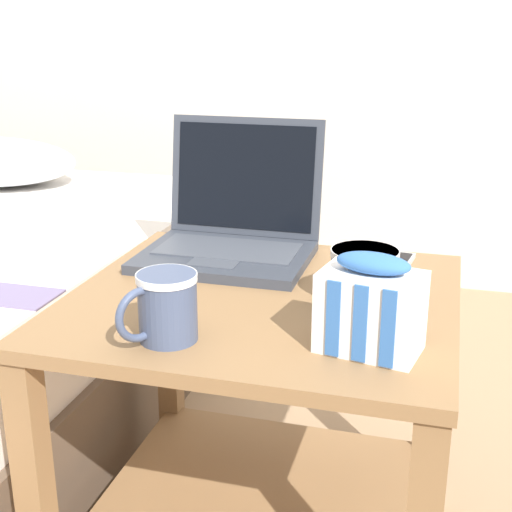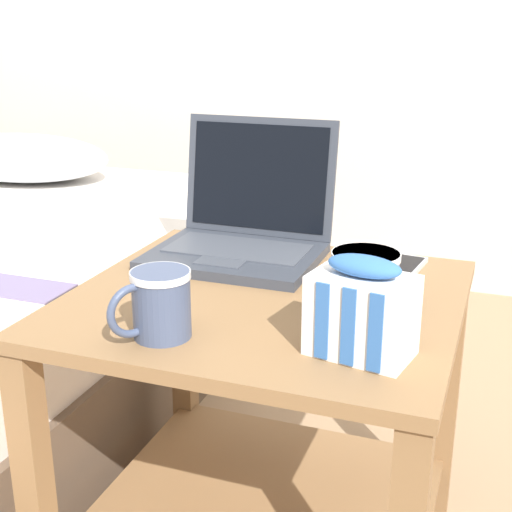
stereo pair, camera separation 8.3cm
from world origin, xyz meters
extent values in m
cube|color=olive|center=(0.00, 0.00, 0.53)|extent=(0.61, 0.58, 0.02)
cube|color=olive|center=(0.00, 0.00, 0.14)|extent=(0.57, 0.54, 0.02)
cube|color=olive|center=(-0.28, 0.26, 0.26)|extent=(0.04, 0.04, 0.52)
cube|color=olive|center=(0.28, 0.26, 0.26)|extent=(0.04, 0.04, 0.52)
cube|color=#333842|center=(-0.11, 0.14, 0.55)|extent=(0.30, 0.23, 0.02)
cube|color=#424751|center=(-0.11, 0.16, 0.56)|extent=(0.26, 0.13, 0.00)
cube|color=#424751|center=(-0.11, 0.08, 0.56)|extent=(0.08, 0.05, 0.00)
cube|color=#333842|center=(-0.11, 0.28, 0.68)|extent=(0.30, 0.05, 0.23)
cube|color=black|center=(-0.11, 0.27, 0.68)|extent=(0.27, 0.04, 0.20)
cube|color=red|center=(-0.11, 0.28, 0.66)|extent=(0.03, 0.01, 0.03)
cube|color=blue|center=(-0.11, 0.29, 0.69)|extent=(0.04, 0.01, 0.04)
cube|color=green|center=(-0.15, 0.29, 0.73)|extent=(0.04, 0.01, 0.03)
cube|color=yellow|center=(-0.04, 0.29, 0.74)|extent=(0.04, 0.01, 0.02)
cylinder|color=#3F4C6B|center=(0.16, 0.00, 0.59)|extent=(0.10, 0.10, 0.09)
cylinder|color=silver|center=(0.16, 0.00, 0.63)|extent=(0.10, 0.10, 0.01)
cylinder|color=black|center=(0.16, 0.00, 0.62)|extent=(0.09, 0.09, 0.01)
torus|color=#3F4C6B|center=(0.13, 0.04, 0.59)|extent=(0.05, 0.06, 0.07)
cylinder|color=#3F4C6B|center=(-0.08, -0.20, 0.59)|extent=(0.08, 0.08, 0.10)
cylinder|color=silver|center=(-0.08, -0.20, 0.64)|extent=(0.08, 0.08, 0.01)
cylinder|color=black|center=(-0.08, -0.20, 0.63)|extent=(0.07, 0.07, 0.01)
torus|color=#3F4C6B|center=(-0.11, -0.24, 0.59)|extent=(0.05, 0.07, 0.08)
cube|color=white|center=(0.19, -0.16, 0.60)|extent=(0.15, 0.11, 0.11)
cube|color=#3366B2|center=(0.14, -0.19, 0.60)|extent=(0.02, 0.01, 0.10)
cube|color=#3366B2|center=(0.18, -0.20, 0.60)|extent=(0.02, 0.01, 0.10)
cube|color=#3366B2|center=(0.22, -0.21, 0.60)|extent=(0.02, 0.01, 0.10)
ellipsoid|color=#3366B2|center=(0.19, -0.16, 0.67)|extent=(0.11, 0.07, 0.03)
cube|color=#B7BABC|center=(0.18, 0.19, 0.55)|extent=(0.09, 0.16, 0.01)
cube|color=black|center=(0.18, 0.19, 0.55)|extent=(0.08, 0.14, 0.00)
camera|label=1|loc=(0.28, -1.04, 0.97)|focal=50.00mm
camera|label=2|loc=(0.35, -1.01, 0.97)|focal=50.00mm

